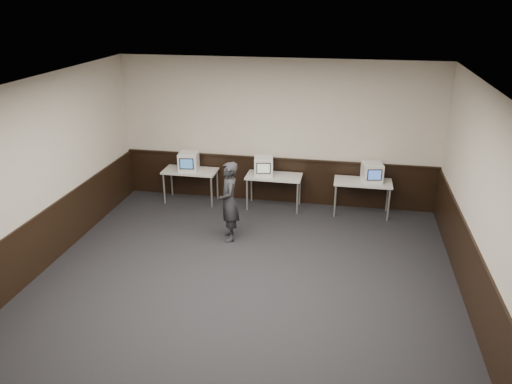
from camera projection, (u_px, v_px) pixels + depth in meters
floor at (238, 297)px, 7.82m from camera, size 8.00×8.00×0.00m
ceiling at (235, 93)px, 6.63m from camera, size 8.00×8.00×0.00m
back_wall at (277, 133)px, 10.88m from camera, size 7.00×0.00×7.00m
left_wall at (20, 187)px, 7.84m from camera, size 0.00×8.00×8.00m
right_wall at (493, 223)px, 6.62m from camera, size 0.00×8.00×8.00m
wainscot_back at (276, 180)px, 11.27m from camera, size 6.98×0.04×1.00m
wainscot_left at (32, 249)px, 8.24m from camera, size 0.04×7.98×1.00m
wainscot_right at (478, 293)px, 7.03m from camera, size 0.04×7.98×1.00m
wainscot_rail at (277, 159)px, 11.05m from camera, size 6.98×0.06×0.04m
desk_left at (190, 173)px, 11.18m from camera, size 1.20×0.60×0.75m
desk_center at (274, 179)px, 10.85m from camera, size 1.20×0.60×0.75m
desk_right at (363, 184)px, 10.52m from camera, size 1.20×0.60×0.75m
emac_left at (189, 162)px, 11.06m from camera, size 0.47×0.49×0.42m
emac_center at (264, 166)px, 10.79m from camera, size 0.47×0.49×0.40m
emac_right at (372, 172)px, 10.41m from camera, size 0.48×0.49×0.40m
person at (229, 202)px, 9.40m from camera, size 0.53×0.66×1.55m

